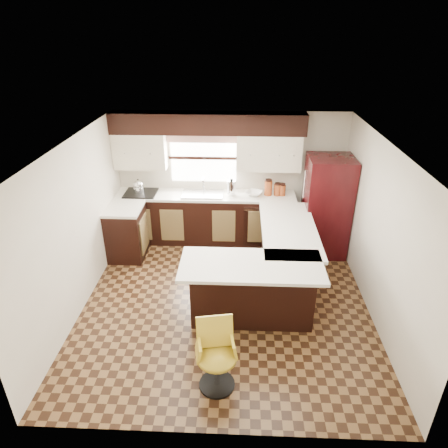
{
  "coord_description": "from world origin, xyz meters",
  "views": [
    {
      "loc": [
        0.19,
        -4.87,
        3.78
      ],
      "look_at": [
        -0.05,
        0.45,
        1.08
      ],
      "focal_mm": 32.0,
      "sensor_mm": 36.0,
      "label": 1
    }
  ],
  "objects_px": {
    "bar_chair": "(217,358)",
    "refrigerator": "(326,207)",
    "peninsula_return": "(252,291)",
    "peninsula_long": "(284,255)"
  },
  "relations": [
    {
      "from": "bar_chair",
      "to": "refrigerator",
      "type": "bearing_deg",
      "value": 50.94
    },
    {
      "from": "peninsula_long",
      "to": "bar_chair",
      "type": "distance_m",
      "value": 2.4
    },
    {
      "from": "peninsula_long",
      "to": "refrigerator",
      "type": "relative_size",
      "value": 1.09
    },
    {
      "from": "peninsula_return",
      "to": "refrigerator",
      "type": "relative_size",
      "value": 0.93
    },
    {
      "from": "refrigerator",
      "to": "peninsula_return",
      "type": "bearing_deg",
      "value": -124.63
    },
    {
      "from": "peninsula_return",
      "to": "peninsula_long",
      "type": "bearing_deg",
      "value": 61.7
    },
    {
      "from": "peninsula_return",
      "to": "bar_chair",
      "type": "bearing_deg",
      "value": -108.54
    },
    {
      "from": "peninsula_return",
      "to": "bar_chair",
      "type": "xyz_separation_m",
      "value": [
        -0.41,
        -1.23,
        -0.02
      ]
    },
    {
      "from": "peninsula_long",
      "to": "peninsula_return",
      "type": "relative_size",
      "value": 1.18
    },
    {
      "from": "peninsula_long",
      "to": "bar_chair",
      "type": "xyz_separation_m",
      "value": [
        -0.94,
        -2.21,
        -0.02
      ]
    }
  ]
}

